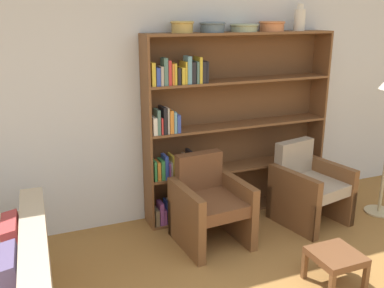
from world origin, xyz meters
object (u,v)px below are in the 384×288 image
bowl_olive (182,26)px  footstool (336,258)px  bowl_stoneware (213,26)px  bowl_slate (244,27)px  bowl_sage (272,26)px  armchair_cushioned (308,187)px  bookshelf (222,130)px  armchair_leather (209,204)px  vase_tall (300,19)px

bowl_olive → footstool: (0.73, -1.60, -1.81)m
bowl_stoneware → bowl_slate: bowl_stoneware is taller
bowl_sage → armchair_cushioned: bearing=-67.9°
footstool → bowl_slate: bearing=91.5°
bookshelf → armchair_leather: 0.89m
bowl_olive → armchair_cushioned: bowl_olive is taller
bowl_sage → bowl_olive: bearing=180.0°
bowl_stoneware → bowl_slate: (0.36, 0.00, -0.01)m
bowl_sage → vase_tall: bearing=0.0°
vase_tall → bowl_stoneware: bearing=180.0°
armchair_leather → footstool: (0.66, -1.06, -0.15)m
bowl_stoneware → vase_tall: bearing=0.0°
bowl_sage → armchair_leather: bowl_sage is taller
bookshelf → bowl_stoneware: bowl_stoneware is taller
bowl_olive → armchair_leather: (0.07, -0.54, -1.67)m
armchair_leather → footstool: armchair_leather is taller
bowl_slate → vase_tall: bearing=-0.0°
bookshelf → armchair_cushioned: bearing=-35.9°
bookshelf → bowl_sage: bearing=-2.2°
bowl_olive → bookshelf: bearing=2.6°
bookshelf → bowl_stoneware: size_ratio=8.11×
bowl_stoneware → vase_tall: size_ratio=0.93×
armchair_cushioned → footstool: size_ratio=2.21×
bowl_olive → vase_tall: (1.36, 0.00, 0.06)m
bowl_sage → armchair_leather: size_ratio=0.33×
bowl_sage → armchair_cushioned: (0.22, -0.54, -1.66)m
bookshelf → vase_tall: size_ratio=7.54×
bookshelf → bowl_stoneware: 1.10m
bowl_stoneware → bowl_sage: bearing=0.0°
bowl_sage → vase_tall: (0.35, 0.00, 0.06)m
armchair_leather → bookshelf: bearing=-129.2°
bookshelf → bowl_stoneware: bearing=-171.2°
bowl_olive → armchair_leather: 1.75m
bowl_olive → bowl_slate: bearing=0.0°
bowl_sage → vase_tall: vase_tall is taller
bowl_stoneware → armchair_leather: bowl_stoneware is taller
bowl_olive → bowl_slate: 0.68m
bowl_olive → armchair_leather: bearing=-83.1°
bowl_slate → bowl_sage: bearing=-0.0°
bowl_sage → bowl_slate: bearing=180.0°
bowl_stoneware → armchair_cushioned: (0.91, -0.54, -1.66)m
vase_tall → bookshelf: bearing=178.7°
bowl_olive → bowl_slate: (0.68, 0.00, -0.02)m
armchair_cushioned → armchair_leather: bearing=-11.6°
bowl_stoneware → bowl_sage: size_ratio=0.94×
bookshelf → bowl_sage: size_ratio=7.62×
bookshelf → vase_tall: vase_tall is taller
bowl_sage → vase_tall: 0.35m
bowl_stoneware → vase_tall: 1.04m
armchair_leather → footstool: size_ratio=2.21×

